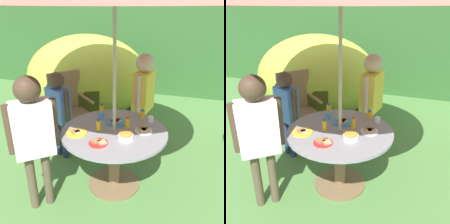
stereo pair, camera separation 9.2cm
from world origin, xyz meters
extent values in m
cube|color=#548442|center=(0.00, 0.00, -0.01)|extent=(10.00, 10.00, 0.02)
cube|color=#33602D|center=(0.00, 3.63, 0.95)|extent=(9.00, 0.70, 1.89)
cylinder|color=brown|center=(0.00, 0.00, 0.01)|extent=(0.59, 0.59, 0.03)
cylinder|color=brown|center=(0.00, 0.00, 0.34)|extent=(0.13, 0.13, 0.69)
cylinder|color=gray|center=(0.00, 0.00, 0.70)|extent=(1.14, 1.14, 0.03)
cylinder|color=#B7AD8C|center=(0.00, 0.00, 1.12)|extent=(0.04, 0.04, 2.24)
cylinder|color=#93704C|center=(-0.81, 0.40, 0.23)|extent=(0.04, 0.04, 0.46)
cylinder|color=#93704C|center=(-0.52, 0.74, 0.23)|extent=(0.04, 0.04, 0.46)
cylinder|color=#93704C|center=(-1.15, 0.68, 0.23)|extent=(0.04, 0.04, 0.46)
cylinder|color=#93704C|center=(-0.86, 1.02, 0.23)|extent=(0.04, 0.04, 0.46)
cube|color=#93704C|center=(-0.84, 0.71, 0.47)|extent=(0.68, 0.68, 0.04)
cube|color=#93704C|center=(-1.00, 0.85, 0.78)|extent=(0.34, 0.40, 0.58)
cube|color=#93704C|center=(-0.98, 0.54, 0.69)|extent=(0.39, 0.34, 0.03)
cube|color=#93704C|center=(-0.69, 0.88, 0.69)|extent=(0.39, 0.34, 0.03)
ellipsoid|color=#B2C63F|center=(-1.01, 1.74, 0.74)|extent=(2.40, 1.97, 1.48)
cylinder|color=black|center=(-1.01, 1.74, 0.01)|extent=(2.58, 2.58, 0.01)
cube|color=#3E4516|center=(-0.84, 1.01, 0.41)|extent=(0.58, 0.16, 0.67)
cylinder|color=#3F3F47|center=(0.17, 0.93, 0.31)|extent=(0.09, 0.09, 0.62)
cylinder|color=#3F3F47|center=(0.14, 0.78, 0.31)|extent=(0.09, 0.09, 0.62)
cube|color=yellow|center=(0.15, 0.86, 0.89)|extent=(0.26, 0.39, 0.53)
cylinder|color=#D8B293|center=(0.19, 1.06, 0.91)|extent=(0.07, 0.07, 0.47)
cylinder|color=#D8B293|center=(0.12, 0.66, 0.91)|extent=(0.07, 0.07, 0.47)
sphere|color=#D8B293|center=(0.15, 0.86, 1.27)|extent=(0.24, 0.24, 0.24)
cylinder|color=navy|center=(-0.92, 0.41, 0.27)|extent=(0.07, 0.07, 0.54)
cylinder|color=navy|center=(-0.80, 0.35, 0.27)|extent=(0.07, 0.07, 0.54)
cube|color=#4C72C6|center=(-0.86, 0.38, 0.76)|extent=(0.35, 0.28, 0.45)
cylinder|color=#4C3828|center=(-1.02, 0.45, 0.79)|extent=(0.06, 0.06, 0.41)
cylinder|color=#4C3828|center=(-0.70, 0.31, 0.79)|extent=(0.06, 0.06, 0.41)
sphere|color=#4C3828|center=(-0.86, 0.38, 1.09)|extent=(0.20, 0.20, 0.20)
cylinder|color=brown|center=(-0.70, -0.58, 0.32)|extent=(0.09, 0.09, 0.64)
cylinder|color=brown|center=(-0.58, -0.48, 0.32)|extent=(0.09, 0.09, 0.64)
cube|color=white|center=(-0.64, -0.53, 0.91)|extent=(0.41, 0.39, 0.54)
cylinder|color=#4C3828|center=(-0.80, -0.66, 0.93)|extent=(0.07, 0.07, 0.48)
cylinder|color=#4C3828|center=(-0.48, -0.40, 0.93)|extent=(0.07, 0.07, 0.48)
sphere|color=#4C3828|center=(-0.64, -0.53, 1.29)|extent=(0.24, 0.24, 0.24)
cylinder|color=white|center=(0.16, -0.14, 0.74)|extent=(0.16, 0.16, 0.05)
ellipsoid|color=gold|center=(0.16, -0.14, 0.78)|extent=(0.13, 0.13, 0.04)
cylinder|color=red|center=(-0.08, -0.31, 0.72)|extent=(0.19, 0.19, 0.01)
cube|color=tan|center=(-0.03, -0.31, 0.74)|extent=(0.10, 0.10, 0.02)
cube|color=#9E7547|center=(-0.10, -0.30, 0.74)|extent=(0.11, 0.11, 0.02)
cylinder|color=#338CD8|center=(-0.04, 0.19, 0.72)|extent=(0.25, 0.25, 0.01)
cube|color=tan|center=(-0.01, 0.19, 0.74)|extent=(0.10, 0.10, 0.02)
cube|color=#9E7547|center=(-0.03, 0.23, 0.74)|extent=(0.09, 0.09, 0.02)
cube|color=tan|center=(-0.06, 0.19, 0.74)|extent=(0.08, 0.08, 0.02)
cube|color=#9E7547|center=(-0.05, 0.15, 0.74)|extent=(0.09, 0.09, 0.02)
cylinder|color=white|center=(0.31, 0.07, 0.72)|extent=(0.19, 0.19, 0.01)
cube|color=tan|center=(0.32, 0.07, 0.74)|extent=(0.08, 0.08, 0.02)
cube|color=#9E7547|center=(0.30, 0.11, 0.74)|extent=(0.12, 0.12, 0.02)
cube|color=tan|center=(0.30, 0.06, 0.74)|extent=(0.08, 0.08, 0.02)
cylinder|color=yellow|center=(-0.36, -0.18, 0.72)|extent=(0.22, 0.22, 0.01)
cube|color=tan|center=(-0.34, -0.18, 0.74)|extent=(0.10, 0.10, 0.02)
cube|color=#9E7547|center=(-0.38, -0.17, 0.74)|extent=(0.12, 0.12, 0.02)
cylinder|color=yellow|center=(0.12, 0.11, 0.77)|extent=(0.05, 0.05, 0.11)
cylinder|color=red|center=(0.12, 0.11, 0.84)|extent=(0.04, 0.04, 0.02)
cylinder|color=yellow|center=(-0.27, 0.39, 0.77)|extent=(0.06, 0.06, 0.11)
cylinder|color=blue|center=(-0.27, 0.39, 0.84)|extent=(0.04, 0.04, 0.02)
cylinder|color=yellow|center=(0.23, 0.40, 0.76)|extent=(0.05, 0.05, 0.09)
cylinder|color=blue|center=(0.23, 0.40, 0.81)|extent=(0.04, 0.04, 0.02)
cylinder|color=yellow|center=(-0.16, -0.04, 0.77)|extent=(0.05, 0.05, 0.11)
cylinder|color=blue|center=(-0.16, -0.04, 0.84)|extent=(0.03, 0.03, 0.02)
cylinder|color=#4C99D8|center=(-0.24, 0.27, 0.75)|extent=(0.07, 0.07, 0.07)
cylinder|color=white|center=(0.34, 0.33, 0.75)|extent=(0.06, 0.06, 0.07)
camera|label=1|loc=(0.67, -2.33, 2.01)|focal=40.96mm
camera|label=2|loc=(0.76, -2.30, 2.01)|focal=40.96mm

